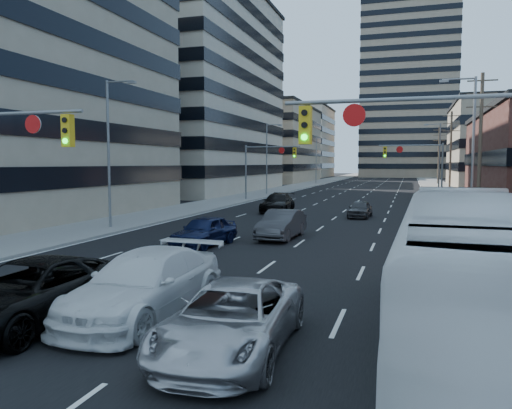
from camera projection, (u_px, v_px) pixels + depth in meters
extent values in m
cube|color=black|center=(382.00, 178.00, 132.29)|extent=(18.00, 300.00, 0.02)
cube|color=slate|center=(339.00, 178.00, 135.67)|extent=(5.00, 300.00, 0.15)
cube|color=slate|center=(428.00, 179.00, 128.90)|extent=(5.00, 300.00, 0.15)
cube|color=#ADA089|center=(167.00, 95.00, 72.44)|extent=(26.00, 34.00, 28.00)
cube|color=gray|center=(264.00, 145.00, 110.13)|extent=(20.00, 30.00, 16.00)
cube|color=gray|center=(409.00, 79.00, 147.17)|extent=(26.00, 26.00, 58.00)
cube|color=#ADA089|center=(289.00, 143.00, 149.23)|extent=(24.00, 24.00, 20.00)
cylinder|color=slate|center=(4.00, 114.00, 17.64)|extent=(6.50, 0.12, 0.12)
cube|color=gold|center=(68.00, 131.00, 16.92)|extent=(0.35, 0.28, 1.10)
cylinder|color=black|center=(64.00, 120.00, 16.74)|extent=(0.18, 0.06, 0.18)
cylinder|color=black|center=(65.00, 130.00, 16.76)|extent=(0.18, 0.06, 0.18)
cylinder|color=#0CE526|center=(65.00, 141.00, 16.79)|extent=(0.18, 0.06, 0.18)
cylinder|color=white|center=(33.00, 124.00, 17.28)|extent=(0.64, 0.06, 0.64)
cylinder|color=slate|center=(401.00, 99.00, 13.67)|extent=(6.50, 0.12, 0.12)
cube|color=gold|center=(305.00, 125.00, 14.50)|extent=(0.35, 0.28, 1.10)
cylinder|color=black|center=(304.00, 113.00, 14.32)|extent=(0.18, 0.06, 0.18)
cylinder|color=black|center=(304.00, 125.00, 14.35)|extent=(0.18, 0.06, 0.18)
cylinder|color=#0CE526|center=(304.00, 137.00, 14.38)|extent=(0.18, 0.06, 0.18)
cylinder|color=white|center=(354.00, 115.00, 14.04)|extent=(0.64, 0.06, 0.64)
cylinder|color=slate|center=(246.00, 173.00, 54.06)|extent=(0.18, 0.18, 6.00)
cylinder|color=slate|center=(273.00, 147.00, 52.94)|extent=(6.00, 0.12, 0.12)
cube|color=gold|center=(295.00, 153.00, 52.29)|extent=(0.35, 0.28, 1.10)
cylinder|color=black|center=(294.00, 149.00, 52.11)|extent=(0.18, 0.06, 0.18)
cylinder|color=black|center=(294.00, 153.00, 52.14)|extent=(0.18, 0.06, 0.18)
cylinder|color=#0CE526|center=(294.00, 156.00, 52.17)|extent=(0.18, 0.06, 0.18)
cylinder|color=white|center=(282.00, 150.00, 52.65)|extent=(0.64, 0.06, 0.64)
cylinder|color=slate|center=(442.00, 174.00, 48.17)|extent=(0.18, 0.18, 6.00)
cylinder|color=slate|center=(410.00, 145.00, 48.82)|extent=(6.00, 0.12, 0.12)
cube|color=gold|center=(385.00, 152.00, 49.58)|extent=(0.35, 0.28, 1.10)
cylinder|color=black|center=(385.00, 149.00, 49.40)|extent=(0.18, 0.06, 0.18)
cylinder|color=black|center=(385.00, 152.00, 49.43)|extent=(0.18, 0.06, 0.18)
cylinder|color=#0CE526|center=(385.00, 156.00, 49.46)|extent=(0.18, 0.06, 0.18)
cylinder|color=white|center=(400.00, 150.00, 49.12)|extent=(0.64, 0.06, 0.64)
cylinder|color=#4C3D2D|center=(480.00, 145.00, 38.75)|extent=(0.28, 0.28, 11.00)
cube|color=#4C3D2D|center=(483.00, 81.00, 38.34)|extent=(2.20, 0.10, 0.10)
cube|color=#4C3D2D|center=(482.00, 94.00, 38.43)|extent=(2.20, 0.10, 0.10)
cube|color=#4C3D2D|center=(482.00, 107.00, 38.51)|extent=(2.20, 0.10, 0.10)
cylinder|color=#4C3D2D|center=(451.00, 152.00, 67.31)|extent=(0.28, 0.28, 11.00)
cube|color=#4C3D2D|center=(452.00, 116.00, 66.91)|extent=(2.20, 0.10, 0.10)
cube|color=#4C3D2D|center=(452.00, 123.00, 66.99)|extent=(2.20, 0.10, 0.10)
cube|color=#4C3D2D|center=(451.00, 131.00, 67.07)|extent=(2.20, 0.10, 0.10)
cylinder|color=#4C3D2D|center=(439.00, 156.00, 95.88)|extent=(0.28, 0.28, 11.00)
cube|color=#4C3D2D|center=(439.00, 130.00, 95.47)|extent=(2.20, 0.10, 0.10)
cube|color=#4C3D2D|center=(439.00, 135.00, 95.55)|extent=(2.20, 0.10, 0.10)
cube|color=#4C3D2D|center=(439.00, 141.00, 95.64)|extent=(2.20, 0.10, 0.10)
cylinder|color=slate|center=(109.00, 156.00, 30.28)|extent=(0.16, 0.16, 9.00)
cylinder|color=slate|center=(120.00, 82.00, 29.65)|extent=(1.80, 0.10, 0.10)
cube|color=slate|center=(132.00, 82.00, 29.42)|extent=(0.50, 0.22, 0.14)
cylinder|color=slate|center=(267.00, 160.00, 63.60)|extent=(0.16, 0.16, 9.00)
cylinder|color=slate|center=(274.00, 125.00, 62.98)|extent=(1.80, 0.10, 0.10)
cube|color=slate|center=(280.00, 125.00, 62.75)|extent=(0.50, 0.22, 0.14)
cylinder|color=slate|center=(316.00, 161.00, 96.93)|extent=(0.16, 0.16, 9.00)
cylinder|color=slate|center=(321.00, 138.00, 96.30)|extent=(1.80, 0.10, 0.10)
cube|color=slate|center=(325.00, 138.00, 96.07)|extent=(0.50, 0.22, 0.14)
cylinder|color=slate|center=(473.00, 155.00, 28.86)|extent=(0.16, 0.16, 9.00)
cylinder|color=slate|center=(459.00, 79.00, 28.76)|extent=(1.80, 0.10, 0.10)
cube|color=slate|center=(444.00, 81.00, 29.00)|extent=(0.50, 0.22, 0.14)
cylinder|color=slate|center=(439.00, 160.00, 62.18)|extent=(0.16, 0.16, 9.00)
cylinder|color=slate|center=(433.00, 124.00, 62.08)|extent=(1.80, 0.10, 0.10)
cube|color=slate|center=(426.00, 125.00, 62.33)|extent=(0.50, 0.22, 0.14)
imported|color=black|center=(31.00, 292.00, 12.53)|extent=(2.92, 5.92, 1.62)
imported|color=silver|center=(145.00, 284.00, 13.15)|extent=(2.63, 6.00, 1.71)
imported|color=#B1B1B6|center=(232.00, 319.00, 10.67)|extent=(2.63, 5.32, 1.45)
imported|color=white|center=(476.00, 276.00, 10.30)|extent=(3.25, 12.44, 3.44)
imported|color=#0D1536|center=(204.00, 231.00, 24.36)|extent=(2.30, 4.55, 1.49)
imported|color=#353538|center=(281.00, 224.00, 26.76)|extent=(1.82, 4.73, 1.54)
imported|color=black|center=(278.00, 203.00, 41.15)|extent=(2.36, 5.40, 1.55)
imported|color=#363639|center=(360.00, 209.00, 37.15)|extent=(1.73, 3.85, 1.28)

